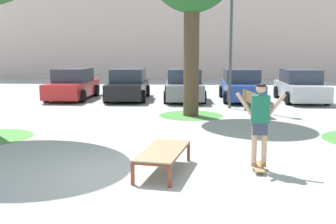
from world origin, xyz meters
TOP-DOWN VIEW (x-y plane):
  - ground_plane at (0.00, 0.00)m, footprint 120.00×120.00m
  - building_facade at (0.74, 27.80)m, footprint 41.68×4.00m
  - skate_box at (0.56, 0.20)m, footprint 1.07×2.00m
  - skateboard at (2.51, 0.42)m, footprint 0.25×0.81m
  - skater at (2.51, 0.42)m, footprint 1.00×0.30m
  - grass_patch_mid_back at (1.05, 7.37)m, footprint 2.38×2.38m
  - car_red at (-4.83, 12.11)m, footprint 1.96×4.22m
  - car_black at (-2.08, 12.13)m, footprint 2.03×4.26m
  - car_grey at (0.67, 12.03)m, footprint 2.09×4.28m
  - car_blue at (3.43, 12.14)m, footprint 1.97×4.22m
  - car_silver at (6.18, 11.97)m, footprint 1.94×4.21m
  - park_bench at (3.48, 7.94)m, footprint 0.78×2.44m
  - light_post at (2.65, 9.40)m, footprint 0.36×0.36m

SIDE VIEW (x-z plane):
  - ground_plane at x=0.00m, z-range 0.00..0.00m
  - grass_patch_mid_back at x=1.05m, z-range 0.00..0.01m
  - skateboard at x=2.51m, z-range 0.03..0.12m
  - skate_box at x=0.56m, z-range 0.18..0.64m
  - park_bench at x=3.48m, z-range 0.03..0.86m
  - car_red at x=-4.83m, z-range -0.06..1.44m
  - car_black at x=-2.08m, z-range -0.06..1.44m
  - car_grey at x=0.67m, z-range -0.06..1.44m
  - car_blue at x=3.43m, z-range -0.06..1.44m
  - car_silver at x=6.18m, z-range -0.06..1.44m
  - skater at x=2.51m, z-range 0.22..1.92m
  - light_post at x=2.65m, z-range 0.91..6.74m
  - building_facade at x=0.74m, z-range 0.00..11.98m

